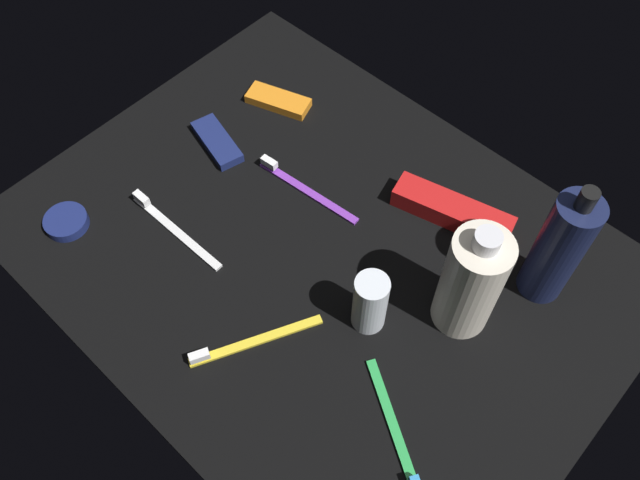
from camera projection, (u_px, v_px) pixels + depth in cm
name	position (u px, v px, depth cm)	size (l,w,h in cm)	color
ground_plane	(320.00, 254.00, 93.90)	(84.00, 64.00, 1.20)	black
lotion_bottle	(559.00, 248.00, 82.62)	(5.99, 5.99, 21.13)	#171E41
bodywash_bottle	(471.00, 282.00, 80.82)	(7.47, 7.47, 19.10)	silver
deodorant_stick	(370.00, 303.00, 83.52)	(4.46, 4.46, 9.81)	silver
toothbrush_purple	(302.00, 187.00, 98.85)	(18.03, 2.82, 2.10)	purple
toothbrush_white	(171.00, 226.00, 95.01)	(18.01, 1.32, 2.10)	white
toothbrush_yellow	(248.00, 342.00, 85.22)	(9.14, 16.63, 2.10)	yellow
toothbrush_green	(397.00, 436.00, 78.71)	(16.02, 10.35, 2.10)	green
toothpaste_box_red	(452.00, 211.00, 95.22)	(17.60, 4.40, 3.20)	red
snack_bar_navy	(217.00, 142.00, 103.42)	(10.40, 4.00, 1.50)	navy
snack_bar_orange	(278.00, 101.00, 108.21)	(10.40, 4.00, 1.50)	orange
cream_tin_left	(66.00, 222.00, 95.20)	(6.26, 6.26, 1.55)	navy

